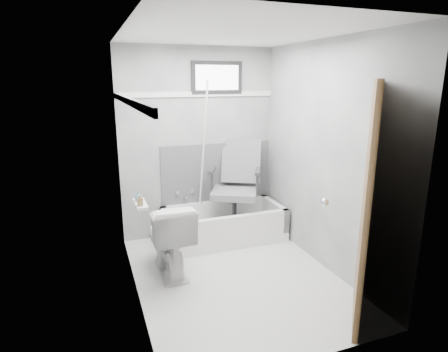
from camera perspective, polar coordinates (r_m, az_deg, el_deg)
name	(u,v)px	position (r m, az deg, el deg)	size (l,w,h in m)	color
floor	(236,276)	(4.05, 1.78, -15.04)	(2.60, 2.60, 0.00)	white
ceiling	(238,32)	(3.55, 2.10, 21.04)	(2.60, 2.60, 0.00)	silver
wall_back	(198,144)	(4.82, -3.93, 4.94)	(2.00, 0.02, 2.40)	slate
wall_front	(312,205)	(2.50, 13.25, -4.38)	(2.00, 0.02, 2.40)	slate
wall_left	(131,173)	(3.37, -14.01, 0.44)	(0.02, 2.60, 2.40)	slate
wall_right	(324,157)	(4.09, 15.03, 2.78)	(0.02, 2.60, 2.40)	slate
bathtub	(224,224)	(4.81, -0.01, -7.30)	(1.50, 0.70, 0.42)	white
office_chair	(234,186)	(4.73, 1.61, -1.58)	(0.66, 0.66, 1.14)	slate
toilet	(169,238)	(4.01, -8.41, -9.27)	(0.45, 0.80, 0.78)	white
door	(420,215)	(3.20, 27.72, -5.29)	(0.78, 0.78, 2.00)	brown
window	(217,78)	(4.82, -1.10, 14.77)	(0.66, 0.04, 0.40)	black
backerboard	(217,172)	(4.97, -1.05, 0.54)	(1.50, 0.02, 0.78)	#4C4C4F
trim_back	(198,94)	(4.75, -4.02, 12.32)	(2.00, 0.02, 0.06)	white
trim_left	(128,101)	(3.29, -14.44, 11.01)	(0.02, 2.60, 0.06)	white
pole	(203,159)	(4.62, -3.26, 2.64)	(0.02, 0.02, 1.95)	white
shelf	(140,204)	(3.49, -12.61, -4.16)	(0.10, 0.32, 0.03)	silver
soap_bottle_a	(140,200)	(3.39, -12.65, -3.54)	(0.05, 0.05, 0.11)	olive
soap_bottle_b	(138,196)	(3.52, -12.96, -2.96)	(0.07, 0.07, 0.09)	slate
faucet	(185,194)	(4.89, -5.95, -2.80)	(0.26, 0.10, 0.16)	silver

